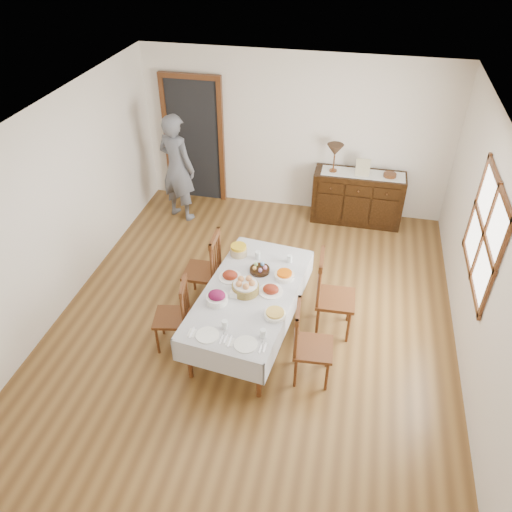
% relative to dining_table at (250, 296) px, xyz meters
% --- Properties ---
extents(ground, '(6.00, 6.00, 0.00)m').
position_rel_dining_table_xyz_m(ground, '(-0.01, 0.25, -0.61)').
color(ground, brown).
extents(room_shell, '(5.02, 6.02, 2.65)m').
position_rel_dining_table_xyz_m(room_shell, '(-0.15, 0.68, 1.03)').
color(room_shell, silver).
rests_on(room_shell, ground).
extents(dining_table, '(1.27, 2.14, 0.70)m').
position_rel_dining_table_xyz_m(dining_table, '(0.00, 0.00, 0.00)').
color(dining_table, '#B9BABE').
rests_on(dining_table, ground).
extents(chair_left_near, '(0.46, 0.46, 0.96)m').
position_rel_dining_table_xyz_m(chair_left_near, '(-0.82, -0.35, -0.13)').
color(chair_left_near, '#532B14').
rests_on(chair_left_near, ground).
extents(chair_left_far, '(0.45, 0.45, 1.06)m').
position_rel_dining_table_xyz_m(chair_left_far, '(-0.71, 0.50, -0.08)').
color(chair_left_far, '#532B14').
rests_on(chair_left_far, ground).
extents(chair_right_near, '(0.45, 0.45, 1.02)m').
position_rel_dining_table_xyz_m(chair_right_near, '(0.77, -0.51, -0.10)').
color(chair_right_near, '#532B14').
rests_on(chair_right_near, ground).
extents(chair_right_far, '(0.48, 0.48, 1.11)m').
position_rel_dining_table_xyz_m(chair_right_far, '(0.93, 0.31, -0.05)').
color(chair_right_far, '#532B14').
rests_on(chair_right_far, ground).
extents(sideboard, '(1.44, 0.53, 0.86)m').
position_rel_dining_table_xyz_m(sideboard, '(1.11, 2.97, -0.18)').
color(sideboard, black).
rests_on(sideboard, ground).
extents(person, '(0.69, 0.56, 1.90)m').
position_rel_dining_table_xyz_m(person, '(-1.77, 2.49, 0.34)').
color(person, slate).
rests_on(person, ground).
extents(bread_basket, '(0.32, 0.32, 0.18)m').
position_rel_dining_table_xyz_m(bread_basket, '(-0.05, -0.03, 0.16)').
color(bread_basket, olive).
rests_on(bread_basket, dining_table).
extents(egg_basket, '(0.25, 0.25, 0.10)m').
position_rel_dining_table_xyz_m(egg_basket, '(0.03, 0.38, 0.12)').
color(egg_basket, black).
rests_on(egg_basket, dining_table).
extents(ham_platter_a, '(0.28, 0.28, 0.11)m').
position_rel_dining_table_xyz_m(ham_platter_a, '(-0.29, 0.18, 0.12)').
color(ham_platter_a, white).
rests_on(ham_platter_a, dining_table).
extents(ham_platter_b, '(0.29, 0.29, 0.11)m').
position_rel_dining_table_xyz_m(ham_platter_b, '(0.24, 0.04, 0.12)').
color(ham_platter_b, white).
rests_on(ham_platter_b, dining_table).
extents(beet_bowl, '(0.25, 0.25, 0.15)m').
position_rel_dining_table_xyz_m(beet_bowl, '(-0.32, -0.27, 0.15)').
color(beet_bowl, white).
rests_on(beet_bowl, dining_table).
extents(carrot_bowl, '(0.24, 0.24, 0.08)m').
position_rel_dining_table_xyz_m(carrot_bowl, '(0.35, 0.33, 0.12)').
color(carrot_bowl, white).
rests_on(carrot_bowl, dining_table).
extents(pineapple_bowl, '(0.22, 0.22, 0.14)m').
position_rel_dining_table_xyz_m(pineapple_bowl, '(-0.30, 0.67, 0.15)').
color(pineapple_bowl, tan).
rests_on(pineapple_bowl, dining_table).
extents(casserole_dish, '(0.24, 0.24, 0.07)m').
position_rel_dining_table_xyz_m(casserole_dish, '(0.37, -0.36, 0.12)').
color(casserole_dish, white).
rests_on(casserole_dish, dining_table).
extents(butter_dish, '(0.15, 0.11, 0.07)m').
position_rel_dining_table_xyz_m(butter_dish, '(-0.13, -0.13, 0.12)').
color(butter_dish, white).
rests_on(butter_dish, dining_table).
extents(setting_left, '(0.43, 0.31, 0.10)m').
position_rel_dining_table_xyz_m(setting_left, '(-0.23, -0.75, 0.11)').
color(setting_left, white).
rests_on(setting_left, dining_table).
extents(setting_right, '(0.43, 0.31, 0.10)m').
position_rel_dining_table_xyz_m(setting_right, '(0.20, -0.79, 0.11)').
color(setting_right, white).
rests_on(setting_right, dining_table).
extents(glass_far_a, '(0.07, 0.07, 0.11)m').
position_rel_dining_table_xyz_m(glass_far_a, '(-0.05, 0.64, 0.14)').
color(glass_far_a, white).
rests_on(glass_far_a, dining_table).
extents(glass_far_b, '(0.07, 0.07, 0.10)m').
position_rel_dining_table_xyz_m(glass_far_b, '(0.36, 0.65, 0.14)').
color(glass_far_b, white).
rests_on(glass_far_b, dining_table).
extents(runner, '(1.30, 0.35, 0.01)m').
position_rel_dining_table_xyz_m(runner, '(1.15, 2.96, 0.26)').
color(runner, white).
rests_on(runner, sideboard).
extents(table_lamp, '(0.26, 0.26, 0.46)m').
position_rel_dining_table_xyz_m(table_lamp, '(0.68, 2.95, 0.61)').
color(table_lamp, brown).
rests_on(table_lamp, sideboard).
extents(picture_frame, '(0.22, 0.08, 0.28)m').
position_rel_dining_table_xyz_m(picture_frame, '(1.13, 2.90, 0.39)').
color(picture_frame, '#B6AD89').
rests_on(picture_frame, sideboard).
extents(deco_bowl, '(0.20, 0.20, 0.06)m').
position_rel_dining_table_xyz_m(deco_bowl, '(1.56, 2.95, 0.28)').
color(deco_bowl, '#532B14').
rests_on(deco_bowl, sideboard).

